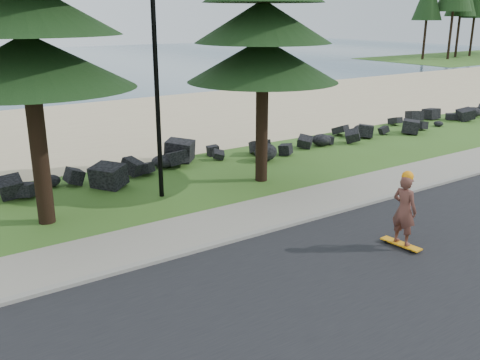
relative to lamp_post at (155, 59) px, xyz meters
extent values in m
plane|color=#385D1D|center=(0.00, -3.20, -4.13)|extent=(160.00, 160.00, 0.00)
cube|color=black|center=(0.00, -7.70, -4.12)|extent=(160.00, 7.00, 0.02)
cube|color=gray|center=(0.00, -4.10, -4.08)|extent=(160.00, 0.20, 0.10)
cube|color=gray|center=(0.00, -3.00, -4.09)|extent=(160.00, 2.00, 0.08)
cube|color=tan|center=(0.00, 11.30, -4.13)|extent=(160.00, 15.00, 0.01)
cylinder|color=black|center=(0.00, 0.00, -0.13)|extent=(0.14, 0.14, 8.00)
cube|color=orange|center=(3.05, -6.65, -4.04)|extent=(0.34, 1.04, 0.03)
imported|color=brown|center=(3.05, -6.65, -3.17)|extent=(0.46, 0.66, 1.70)
sphere|color=orange|center=(3.05, -6.65, -2.35)|extent=(0.27, 0.27, 0.27)
camera|label=1|loc=(-6.72, -14.19, 1.24)|focal=40.00mm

